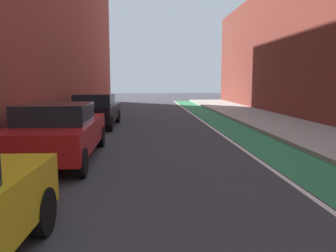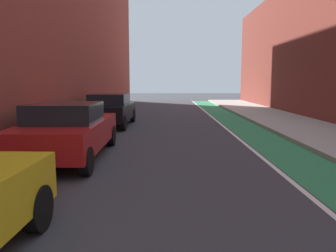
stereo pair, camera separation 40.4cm
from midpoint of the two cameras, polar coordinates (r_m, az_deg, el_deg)
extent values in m
plane|color=#38383D|center=(12.49, 2.14, -2.21)|extent=(97.75, 97.75, 0.00)
cube|color=#2D8451|center=(14.93, 14.42, -0.84)|extent=(1.60, 44.43, 0.00)
cube|color=white|center=(14.73, 11.02, -0.85)|extent=(0.12, 44.43, 0.00)
cube|color=#A8A59E|center=(15.74, 23.34, -0.55)|extent=(3.44, 44.43, 0.14)
cylinder|color=black|center=(5.17, -18.90, -12.97)|extent=(0.24, 0.67, 0.66)
cube|color=red|center=(9.65, -15.21, -1.25)|extent=(1.99, 4.73, 0.70)
cube|color=black|center=(9.36, -15.69, 2.01)|extent=(1.72, 1.99, 0.55)
cylinder|color=black|center=(11.66, -17.17, -1.59)|extent=(0.23, 0.66, 0.66)
cylinder|color=black|center=(11.28, -8.49, -1.63)|extent=(0.23, 0.66, 0.66)
cylinder|color=black|center=(8.33, -24.21, -5.47)|extent=(0.23, 0.66, 0.66)
cylinder|color=black|center=(7.79, -12.09, -5.83)|extent=(0.23, 0.66, 0.66)
cube|color=black|center=(16.27, -8.96, 2.38)|extent=(1.99, 4.32, 0.70)
cube|color=black|center=(16.02, -9.14, 4.36)|extent=(1.70, 1.84, 0.55)
cylinder|color=black|center=(18.02, -10.72, 1.71)|extent=(0.24, 0.67, 0.66)
cylinder|color=black|center=(17.74, -5.29, 1.72)|extent=(0.24, 0.67, 0.66)
cylinder|color=black|center=(14.95, -13.27, 0.48)|extent=(0.24, 0.67, 0.66)
cylinder|color=black|center=(14.61, -6.74, 0.47)|extent=(0.24, 0.67, 0.66)
camera|label=1|loc=(0.20, -88.12, 0.25)|focal=36.43mm
camera|label=2|loc=(0.20, 91.88, -0.25)|focal=36.43mm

